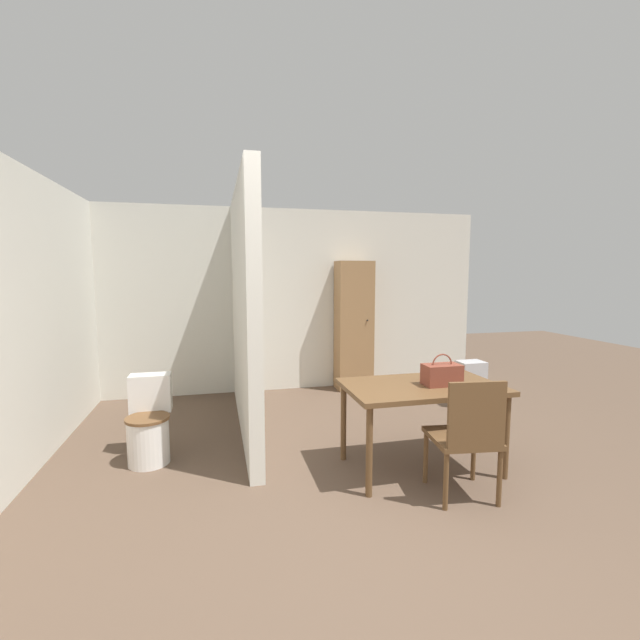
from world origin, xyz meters
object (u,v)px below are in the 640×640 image
toilet (149,425)px  wooden_cabinet (354,326)px  dining_table (422,393)px  space_heater (470,384)px  handbag (442,374)px  wooden_chair (467,434)px

toilet → wooden_cabinet: wooden_cabinet is taller
dining_table → space_heater: dining_table is taller
dining_table → wooden_cabinet: size_ratio=0.71×
handbag → space_heater: bearing=49.7°
dining_table → space_heater: size_ratio=2.29×
toilet → wooden_cabinet: (2.46, 1.79, 0.58)m
toilet → wooden_cabinet: 3.10m
dining_table → wooden_chair: size_ratio=1.40×
dining_table → space_heater: 2.02m
wooden_chair → space_heater: (1.30, 1.94, -0.21)m
wooden_chair → handbag: 0.58m
wooden_chair → wooden_cabinet: size_ratio=0.51×
wooden_chair → wooden_cabinet: 3.07m
dining_table → wooden_cabinet: wooden_cabinet is taller
toilet → handbag: size_ratio=2.41×
toilet → wooden_cabinet: bearing=36.1°
dining_table → toilet: 2.37m
handbag → wooden_cabinet: size_ratio=0.17×
handbag → toilet: bearing=162.1°
wooden_cabinet → space_heater: size_ratio=3.23×
toilet → wooden_chair: bearing=-28.3°
wooden_chair → wooden_cabinet: bearing=94.6°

